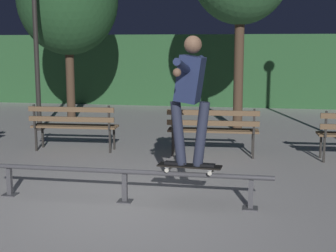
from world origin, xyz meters
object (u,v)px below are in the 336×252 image
(tree_far_left, at_px, (68,0))
(skateboard, at_px, (190,166))
(grind_rail, at_px, (125,177))
(park_bench_right_center, at_px, (213,127))
(lamp_post_left, at_px, (35,21))
(park_bench_left_center, at_px, (73,123))
(skateboarder, at_px, (190,90))

(tree_far_left, bearing_deg, skateboard, -58.06)
(grind_rail, relative_size, park_bench_right_center, 2.27)
(skateboard, bearing_deg, lamp_post_left, 130.94)
(grind_rail, height_order, tree_far_left, tree_far_left)
(grind_rail, distance_m, park_bench_right_center, 2.88)
(lamp_post_left, bearing_deg, park_bench_right_center, -26.11)
(park_bench_left_center, relative_size, park_bench_right_center, 1.00)
(park_bench_right_center, relative_size, tree_far_left, 0.36)
(skateboard, relative_size, skateboarder, 0.51)
(skateboard, xyz_separation_m, park_bench_left_center, (-2.53, 2.74, 0.04))
(grind_rail, distance_m, lamp_post_left, 6.24)
(skateboarder, height_order, tree_far_left, tree_far_left)
(tree_far_left, bearing_deg, park_bench_right_center, -42.36)
(skateboarder, distance_m, lamp_post_left, 6.45)
(park_bench_right_center, bearing_deg, skateboarder, -90.96)
(park_bench_left_center, relative_size, tree_far_left, 0.36)
(skateboard, xyz_separation_m, tree_far_left, (-4.02, 6.44, 2.61))
(skateboarder, bearing_deg, lamp_post_left, 130.95)
(park_bench_right_center, bearing_deg, grind_rail, -107.59)
(grind_rail, bearing_deg, skateboard, 0.00)
(skateboard, distance_m, park_bench_left_center, 3.73)
(grind_rail, height_order, skateboard, skateboard)
(grind_rail, bearing_deg, lamp_post_left, 124.87)
(grind_rail, height_order, skateboarder, skateboarder)
(skateboarder, bearing_deg, grind_rail, 179.98)
(park_bench_right_center, relative_size, lamp_post_left, 0.41)
(park_bench_left_center, bearing_deg, skateboard, -47.23)
(park_bench_left_center, xyz_separation_m, park_bench_right_center, (2.58, 0.00, 0.00))
(park_bench_right_center, xyz_separation_m, tree_far_left, (-4.07, 3.71, 2.56))
(skateboarder, bearing_deg, park_bench_left_center, 132.80)
(grind_rail, height_order, park_bench_left_center, park_bench_left_center)
(park_bench_right_center, bearing_deg, park_bench_left_center, 180.00)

